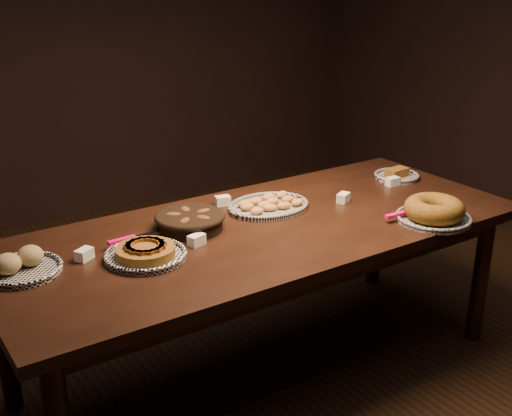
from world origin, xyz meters
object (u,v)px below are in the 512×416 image
buffet_table (264,241)px  madeleine_platter (269,205)px  apple_tart_plate (145,253)px  bundt_cake_plate (434,212)px

buffet_table → madeleine_platter: bearing=49.4°
madeleine_platter → buffet_table: bearing=-124.0°
apple_tart_plate → bundt_cake_plate: size_ratio=0.93×
buffet_table → madeleine_platter: 0.23m
apple_tart_plate → bundt_cake_plate: (1.25, -0.36, 0.02)m
madeleine_platter → bundt_cake_plate: (0.53, -0.54, 0.03)m
buffet_table → bundt_cake_plate: (0.67, -0.38, 0.12)m
buffet_table → madeleine_platter: size_ratio=6.00×
buffet_table → madeleine_platter: (0.14, 0.16, 0.09)m
buffet_table → apple_tart_plate: size_ratio=6.98×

